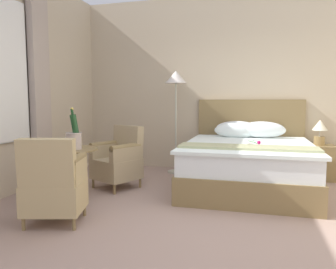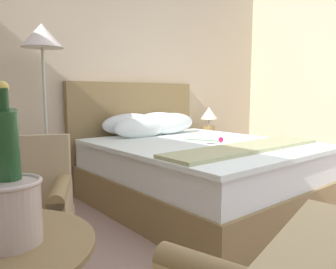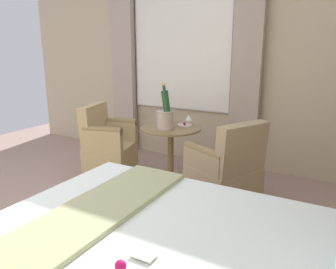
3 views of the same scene
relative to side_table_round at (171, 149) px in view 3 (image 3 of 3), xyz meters
The scene contains 9 objects.
ground_plane 1.90m from the side_table_round, 10.18° to the right, with size 6.99×6.99×0.00m, color #A38679.
wall_window_side 1.53m from the side_table_round, 161.35° to the right, with size 0.27×5.53×3.11m.
side_table_round is the anchor object (origin of this frame).
champagne_bucket 0.41m from the side_table_round, 16.63° to the right, with size 0.20×0.20×0.51m.
wine_glass_near_bucket 0.41m from the side_table_round, 132.27° to the left, with size 0.08×0.08×0.14m.
wine_glass_near_edge 0.39m from the side_table_round, 118.27° to the right, with size 0.07×0.07×0.13m.
snack_plate 0.33m from the side_table_round, 148.74° to the left, with size 0.17×0.17×0.04m.
armchair_by_window 0.85m from the side_table_round, 68.14° to the left, with size 0.76×0.77×0.90m.
armchair_facing_bed 0.77m from the side_table_round, 70.83° to the right, with size 0.68×0.64×0.91m.
Camera 3 is at (1.35, 2.07, 1.53)m, focal length 35.00 mm.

